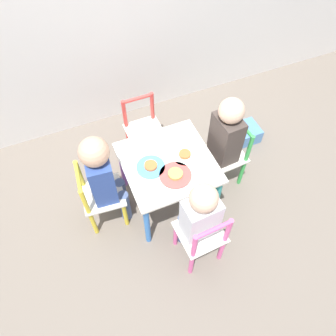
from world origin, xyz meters
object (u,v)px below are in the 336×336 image
(kids_table, at_px, (168,168))
(storage_bin, at_px, (245,133))
(child_left, at_px, (104,175))
(plate_front, at_px, (175,175))
(chair_green, at_px, (227,155))
(chair_yellow, at_px, (100,196))
(chair_red, at_px, (144,132))
(plate_left, at_px, (151,167))
(plate_right, at_px, (185,155))
(child_front, at_px, (199,215))
(chair_pink, at_px, (202,237))
(child_right, at_px, (224,138))

(kids_table, distance_m, storage_bin, 0.92)
(child_left, relative_size, plate_front, 4.03)
(chair_green, bearing_deg, plate_front, -76.24)
(chair_yellow, xyz_separation_m, chair_red, (0.46, 0.42, 0.00))
(chair_green, xyz_separation_m, plate_left, (-0.57, -0.02, 0.20))
(plate_front, bearing_deg, plate_right, 45.00)
(child_front, bearing_deg, storage_bin, -141.86)
(chair_pink, xyz_separation_m, chair_red, (-0.02, 0.92, 0.00))
(chair_pink, xyz_separation_m, plate_right, (0.09, 0.46, 0.20))
(plate_front, distance_m, storage_bin, 0.99)
(child_left, height_order, storage_bin, child_left)
(chair_red, xyz_separation_m, plate_right, (0.12, -0.46, 0.20))
(child_right, relative_size, child_front, 1.09)
(kids_table, distance_m, plate_right, 0.14)
(chair_red, relative_size, plate_right, 3.19)
(chair_pink, height_order, storage_bin, chair_pink)
(kids_table, relative_size, child_left, 0.70)
(child_left, bearing_deg, plate_front, -105.44)
(chair_green, bearing_deg, storage_bin, 124.26)
(child_left, relative_size, plate_right, 4.76)
(chair_pink, relative_size, chair_yellow, 1.00)
(chair_red, relative_size, storage_bin, 2.49)
(chair_pink, xyz_separation_m, child_right, (0.38, 0.48, 0.21))
(child_right, height_order, plate_right, child_right)
(kids_table, xyz_separation_m, child_front, (0.02, -0.40, 0.05))
(child_front, height_order, child_left, child_left)
(kids_table, xyz_separation_m, chair_yellow, (-0.46, 0.04, -0.12))
(kids_table, bearing_deg, chair_green, 3.00)
(storage_bin, bearing_deg, plate_left, -162.44)
(chair_red, relative_size, plate_left, 2.99)
(storage_bin, bearing_deg, chair_red, 168.47)
(kids_table, distance_m, chair_green, 0.48)
(chair_yellow, bearing_deg, chair_green, -85.70)
(chair_yellow, bearing_deg, child_front, -127.16)
(chair_green, height_order, plate_left, chair_green)
(chair_green, height_order, storage_bin, chair_green)
(child_front, xyz_separation_m, storage_bin, (0.79, 0.69, -0.37))
(child_right, xyz_separation_m, plate_front, (-0.40, -0.14, -0.01))
(chair_red, xyz_separation_m, child_front, (0.02, -0.86, 0.17))
(chair_pink, relative_size, plate_front, 2.70)
(chair_green, relative_size, chair_red, 1.00)
(chair_pink, xyz_separation_m, plate_front, (-0.02, 0.35, 0.20))
(kids_table, distance_m, child_left, 0.41)
(child_left, bearing_deg, plate_left, -92.23)
(chair_pink, distance_m, plate_front, 0.40)
(child_front, bearing_deg, kids_table, -90.00)
(kids_table, xyz_separation_m, child_left, (-0.40, 0.04, 0.10))
(child_left, xyz_separation_m, storage_bin, (1.21, 0.25, -0.42))
(kids_table, bearing_deg, chair_red, 90.14)
(plate_left, bearing_deg, chair_pink, -73.33)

